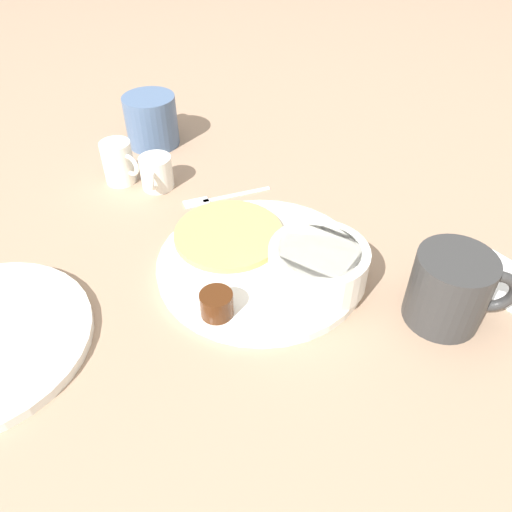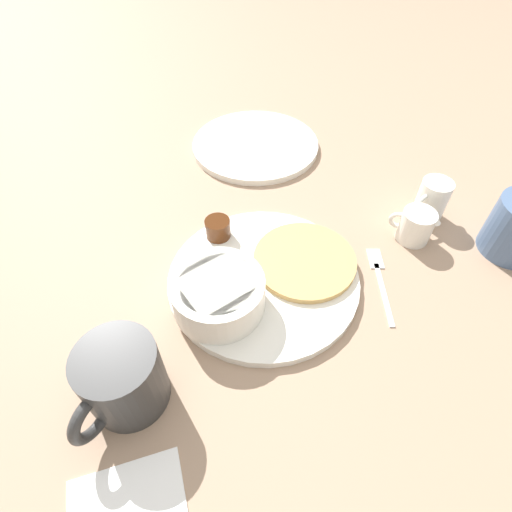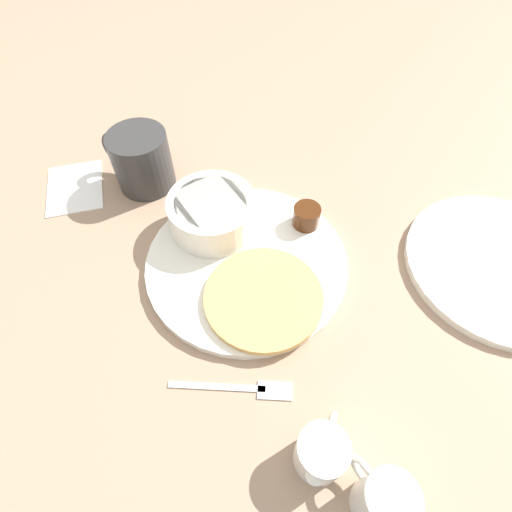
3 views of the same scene
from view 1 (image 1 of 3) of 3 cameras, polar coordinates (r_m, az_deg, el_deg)
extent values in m
plane|color=#9E7F66|center=(0.64, 0.58, -1.24)|extent=(4.00, 4.00, 0.00)
cylinder|color=white|center=(0.64, 0.59, -0.84)|extent=(0.27, 0.27, 0.01)
cylinder|color=tan|center=(0.67, -3.14, 2.50)|extent=(0.15, 0.15, 0.01)
cylinder|color=white|center=(0.60, 7.08, -1.07)|extent=(0.12, 0.12, 0.05)
cylinder|color=white|center=(0.58, 7.24, 0.42)|extent=(0.10, 0.10, 0.01)
cylinder|color=#47230F|center=(0.56, -4.53, -5.49)|extent=(0.04, 0.04, 0.03)
cylinder|color=white|center=(0.59, 8.47, -3.74)|extent=(0.04, 0.04, 0.02)
sphere|color=white|center=(0.58, 8.63, -2.62)|extent=(0.02, 0.02, 0.02)
cylinder|color=#333333|center=(0.59, 21.16, -3.54)|extent=(0.09, 0.09, 0.09)
torus|color=#333333|center=(0.61, 25.41, -3.67)|extent=(0.05, 0.05, 0.06)
cylinder|color=white|center=(0.79, -11.29, 9.35)|extent=(0.05, 0.05, 0.05)
torus|color=white|center=(0.77, -11.67, 8.47)|extent=(0.03, 0.02, 0.03)
cone|color=white|center=(0.80, -11.21, 11.51)|extent=(0.02, 0.02, 0.01)
cylinder|color=white|center=(0.82, -15.48, 10.29)|extent=(0.05, 0.05, 0.07)
torus|color=white|center=(0.80, -14.25, 10.04)|extent=(0.04, 0.02, 0.04)
cone|color=white|center=(0.82, -16.89, 12.35)|extent=(0.02, 0.02, 0.01)
cube|color=silver|center=(0.77, -2.20, 7.08)|extent=(0.03, 0.11, 0.00)
cube|color=silver|center=(0.76, -7.07, 6.04)|extent=(0.03, 0.04, 0.00)
cube|color=white|center=(0.70, 26.69, -2.61)|extent=(0.11, 0.09, 0.00)
cylinder|color=slate|center=(0.91, -11.86, 14.89)|extent=(0.09, 0.09, 0.09)
torus|color=slate|center=(0.95, -11.39, 16.28)|extent=(0.05, 0.04, 0.06)
camera|label=2|loc=(0.68, 37.91, 35.50)|focal=28.00mm
camera|label=3|loc=(0.76, -12.52, 40.98)|focal=28.00mm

